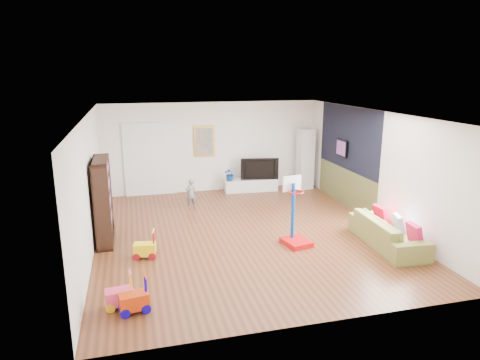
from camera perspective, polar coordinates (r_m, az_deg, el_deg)
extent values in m
cube|color=brown|center=(9.83, 0.58, -7.07)|extent=(6.50, 7.50, 0.00)
cube|color=white|center=(9.19, 0.63, 8.79)|extent=(6.50, 7.50, 0.00)
cube|color=silver|center=(13.00, -3.69, 4.40)|extent=(6.50, 0.00, 2.70)
cube|color=silver|center=(6.04, 9.93, -7.63)|extent=(6.50, 0.00, 2.70)
cube|color=silver|center=(9.16, -19.44, -0.64)|extent=(0.00, 7.50, 2.70)
cube|color=silver|center=(10.71, 17.65, 1.60)|extent=(0.00, 7.50, 2.70)
cube|color=black|center=(11.80, 14.21, 5.43)|extent=(0.01, 3.20, 1.70)
cube|color=brown|center=(12.08, 13.82, -0.90)|extent=(0.01, 3.20, 1.00)
cube|color=white|center=(12.81, -12.01, 2.60)|extent=(1.45, 0.06, 2.10)
cube|color=gold|center=(12.89, -4.76, 5.19)|extent=(0.62, 0.06, 0.92)
cube|color=#7F3F8C|center=(11.99, 13.40, 4.17)|extent=(0.04, 0.56, 0.46)
cube|color=silver|center=(13.12, 1.47, -0.68)|extent=(1.63, 0.48, 0.38)
cube|color=silver|center=(13.44, 8.68, 2.81)|extent=(0.46, 0.46, 1.88)
cube|color=black|center=(9.54, -17.79, -2.68)|extent=(0.33, 1.25, 1.82)
imported|color=olive|center=(9.57, 19.08, -6.58)|extent=(0.93, 2.12, 0.61)
cube|color=red|center=(9.02, 7.66, -4.23)|extent=(0.63, 0.71, 1.47)
cube|color=yellow|center=(8.69, -12.61, -8.38)|extent=(0.46, 0.33, 0.56)
cube|color=red|center=(6.91, -14.00, -14.64)|extent=(0.48, 0.34, 0.58)
cube|color=#F94673|center=(7.09, -15.82, -14.03)|extent=(0.45, 0.31, 0.57)
imported|color=slate|center=(11.50, -6.55, -1.81)|extent=(0.32, 0.24, 0.81)
imported|color=black|center=(13.06, 2.57, 1.59)|extent=(1.16, 0.34, 0.66)
imported|color=navy|center=(12.83, -1.31, 0.83)|extent=(0.40, 0.35, 0.43)
cube|color=#BB1545|center=(9.15, 22.24, -6.65)|extent=(0.14, 0.42, 0.41)
cube|color=silver|center=(9.62, 20.42, -5.46)|extent=(0.20, 0.38, 0.37)
cube|color=#BB0221|center=(10.10, 18.23, -4.35)|extent=(0.13, 0.40, 0.39)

